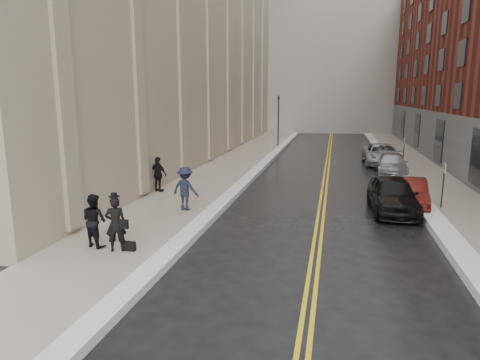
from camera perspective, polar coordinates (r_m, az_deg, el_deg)
The scene contains 18 objects.
ground at distance 14.06m, azimuth -0.58°, elevation -10.71°, with size 160.00×160.00×0.00m, color black.
sidewalk_left at distance 30.10m, azimuth -2.03°, elevation 1.35°, with size 4.00×64.00×0.15m, color gray.
sidewalk_right at distance 29.78m, azimuth 24.00°, elevation 0.27°, with size 3.00×64.00×0.15m, color gray.
lane_stripe_a at distance 29.18m, azimuth 11.17°, elevation 0.68°, with size 0.12×64.00×0.01m, color gold.
lane_stripe_b at distance 29.17m, azimuth 11.64°, elevation 0.67°, with size 0.12×64.00×0.01m, color gold.
snow_ridge_left at distance 29.60m, azimuth 2.28°, elevation 1.29°, with size 0.70×60.80×0.26m, color white.
snow_ridge_right at distance 29.44m, azimuth 20.49°, elevation 0.57°, with size 0.85×60.80×0.30m, color white.
traffic_signal at distance 43.11m, azimuth 5.14°, elevation 8.35°, with size 0.18×0.15×5.20m.
parking_sign_near at distance 21.63m, azimuth 25.48°, elevation -0.23°, with size 0.06×0.35×2.23m.
parking_sign_far at distance 33.29m, azimuth 21.00°, elevation 3.80°, with size 0.06×0.35×2.23m.
car_black at distance 20.56m, azimuth 19.68°, elevation -1.87°, with size 1.93×4.80×1.64m, color black.
car_maroon at distance 21.82m, azimuth 21.71°, elevation -1.65°, with size 1.44×4.13×1.36m, color #45100C.
car_silver_near at distance 30.60m, azimuth 19.59°, elevation 2.00°, with size 1.88×4.63×1.34m, color #9B9DA2.
car_silver_far at distance 34.65m, azimuth 18.36°, elevation 3.28°, with size 2.59×5.62×1.56m, color #A8AAB1.
pedestrian_main at distance 14.74m, azimuth -16.24°, elevation -5.67°, with size 0.68×0.45×1.86m, color black.
pedestrian_a at distance 15.44m, azimuth -18.86°, elevation -5.10°, with size 0.89×0.70×1.84m, color black.
pedestrian_b at distance 19.32m, azimuth -7.29°, elevation -1.13°, with size 1.28×0.73×1.98m, color black.
pedestrian_c at distance 23.24m, azimuth -10.84°, elevation 0.74°, with size 1.10×0.46×1.88m, color black.
Camera 1 is at (2.96, -12.69, 5.27)m, focal length 32.00 mm.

